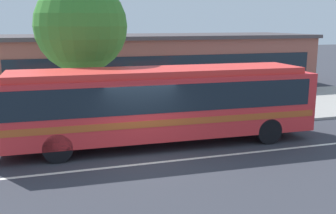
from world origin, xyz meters
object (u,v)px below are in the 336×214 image
street_tree_near_stop (81,27)px  pedestrian_waiting_near_sign (190,103)px  pedestrian_walking_along_curb (150,99)px  transit_bus (160,101)px  pedestrian_standing_by_tree (192,100)px

street_tree_near_stop → pedestrian_waiting_near_sign: bearing=-19.9°
pedestrian_waiting_near_sign → pedestrian_walking_along_curb: 2.06m
pedestrian_walking_along_curb → transit_bus: bearing=-98.4°
pedestrian_walking_along_curb → pedestrian_standing_by_tree: (1.83, -0.81, -0.00)m
transit_bus → pedestrian_walking_along_curb: 3.60m
pedestrian_waiting_near_sign → pedestrian_standing_by_tree: bearing=60.7°
pedestrian_waiting_near_sign → street_tree_near_stop: 5.82m
pedestrian_walking_along_curb → pedestrian_standing_by_tree: pedestrian_walking_along_curb is taller
pedestrian_standing_by_tree → street_tree_near_stop: 5.96m
pedestrian_waiting_near_sign → pedestrian_walking_along_curb: (-1.48, 1.43, -0.01)m
transit_bus → pedestrian_walking_along_curb: bearing=81.6°
transit_bus → pedestrian_walking_along_curb: (0.52, 3.51, -0.61)m
pedestrian_waiting_near_sign → transit_bus: bearing=-133.8°
pedestrian_waiting_near_sign → pedestrian_standing_by_tree: 0.72m
street_tree_near_stop → pedestrian_standing_by_tree: bearing=-11.6°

